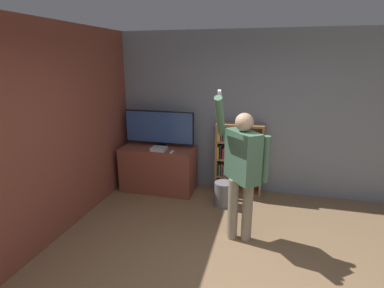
{
  "coord_description": "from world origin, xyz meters",
  "views": [
    {
      "loc": [
        0.25,
        -2.35,
        2.26
      ],
      "look_at": [
        -0.79,
        1.63,
        1.07
      ],
      "focal_mm": 28.0,
      "sensor_mm": 36.0,
      "label": 1
    }
  ],
  "objects_px": {
    "television": "(159,128)",
    "bookshelf": "(235,159)",
    "game_console": "(159,149)",
    "person": "(242,166)",
    "waste_bin": "(224,194)"
  },
  "relations": [
    {
      "from": "bookshelf",
      "to": "person",
      "type": "xyz_separation_m",
      "value": [
        0.23,
        -1.41,
        0.4
      ]
    },
    {
      "from": "television",
      "to": "bookshelf",
      "type": "distance_m",
      "value": 1.4
    },
    {
      "from": "game_console",
      "to": "bookshelf",
      "type": "height_order",
      "value": "bookshelf"
    },
    {
      "from": "game_console",
      "to": "bookshelf",
      "type": "xyz_separation_m",
      "value": [
        1.23,
        0.38,
        -0.19
      ]
    },
    {
      "from": "person",
      "to": "waste_bin",
      "type": "bearing_deg",
      "value": 161.71
    },
    {
      "from": "television",
      "to": "bookshelf",
      "type": "height_order",
      "value": "television"
    },
    {
      "from": "game_console",
      "to": "bookshelf",
      "type": "distance_m",
      "value": 1.3
    },
    {
      "from": "bookshelf",
      "to": "person",
      "type": "height_order",
      "value": "person"
    },
    {
      "from": "game_console",
      "to": "bookshelf",
      "type": "bearing_deg",
      "value": 17.13
    },
    {
      "from": "television",
      "to": "person",
      "type": "distance_m",
      "value": 1.99
    },
    {
      "from": "television",
      "to": "game_console",
      "type": "height_order",
      "value": "television"
    },
    {
      "from": "television",
      "to": "bookshelf",
      "type": "xyz_separation_m",
      "value": [
        1.3,
        0.14,
        -0.49
      ]
    },
    {
      "from": "television",
      "to": "bookshelf",
      "type": "relative_size",
      "value": 1.01
    },
    {
      "from": "television",
      "to": "bookshelf",
      "type": "bearing_deg",
      "value": 6.35
    },
    {
      "from": "bookshelf",
      "to": "waste_bin",
      "type": "relative_size",
      "value": 3.19
    }
  ]
}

